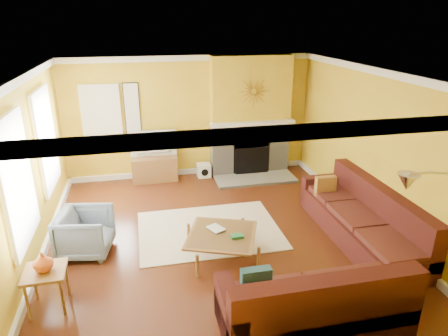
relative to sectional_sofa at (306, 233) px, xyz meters
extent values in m
cube|color=#602B14|center=(-1.18, 0.92, -0.46)|extent=(5.50, 6.00, 0.02)
cube|color=white|center=(-1.18, 0.92, 2.26)|extent=(5.50, 6.00, 0.02)
cube|color=gold|center=(-1.18, 3.93, 0.90)|extent=(5.50, 0.02, 2.70)
cube|color=gold|center=(-1.18, -2.09, 0.90)|extent=(5.50, 0.02, 2.70)
cube|color=gold|center=(-3.94, 0.92, 0.90)|extent=(0.02, 6.00, 2.70)
cube|color=gold|center=(1.58, 0.92, 0.90)|extent=(0.02, 6.00, 2.70)
cube|color=white|center=(-3.90, 2.22, 1.05)|extent=(0.06, 1.22, 1.72)
cube|color=white|center=(-3.90, 0.32, 1.05)|extent=(0.06, 1.22, 1.72)
cube|color=white|center=(-3.08, 3.88, 1.10)|extent=(0.82, 0.06, 1.22)
cube|color=white|center=(-2.43, 3.89, 1.15)|extent=(0.34, 0.04, 1.14)
cube|color=white|center=(0.17, 3.48, 0.80)|extent=(1.92, 0.22, 0.08)
cube|color=gray|center=(0.17, 3.17, -0.42)|extent=(1.80, 0.70, 0.06)
cube|color=beige|center=(-1.26, 1.17, -0.44)|extent=(2.40, 1.80, 0.02)
cube|color=olive|center=(-2.04, 3.66, -0.17)|extent=(1.00, 0.45, 0.55)
imported|color=black|center=(-2.04, 3.66, 0.39)|extent=(1.03, 0.17, 0.59)
cube|color=white|center=(-0.93, 3.66, -0.30)|extent=(0.30, 0.30, 0.30)
imported|color=slate|center=(-3.25, 0.90, -0.10)|extent=(0.90, 0.88, 0.71)
imported|color=#D8591E|center=(-3.58, -0.32, 0.22)|extent=(0.28, 0.28, 0.25)
imported|color=white|center=(-1.36, 0.45, -0.04)|extent=(0.30, 0.33, 0.03)
camera|label=1|loc=(-2.31, -4.83, 3.03)|focal=32.00mm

